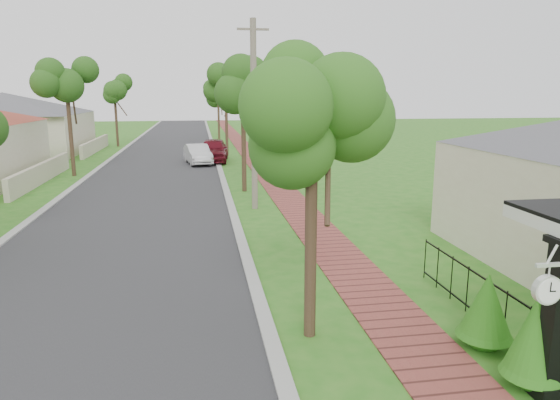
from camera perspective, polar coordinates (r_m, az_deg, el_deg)
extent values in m
plane|color=#286C19|center=(8.39, -4.32, -20.47)|extent=(160.00, 160.00, 0.00)
cube|color=#28282B|center=(27.53, -14.23, 2.28)|extent=(7.00, 120.00, 0.02)
cube|color=#9E9E99|center=(27.45, -6.62, 2.54)|extent=(0.30, 120.00, 0.10)
cube|color=#9E9E99|center=(28.10, -21.66, 1.98)|extent=(0.30, 120.00, 0.10)
cube|color=brown|center=(27.69, -1.23, 2.70)|extent=(1.50, 120.00, 0.03)
cube|color=black|center=(8.55, 29.01, -11.84)|extent=(0.30, 0.30, 2.52)
cube|color=black|center=(9.05, 28.23, -18.49)|extent=(0.48, 0.48, 0.24)
cube|color=black|center=(9.59, 26.79, -11.05)|extent=(0.03, 8.00, 0.03)
cube|color=black|center=(9.92, 26.34, -15.33)|extent=(0.03, 8.00, 0.03)
cylinder|color=black|center=(9.30, 28.98, -15.06)|extent=(0.02, 0.02, 1.00)
cylinder|color=black|center=(9.77, 26.53, -13.49)|extent=(0.02, 0.02, 1.00)
cylinder|color=black|center=(10.26, 24.35, -12.05)|extent=(0.02, 0.02, 1.00)
cylinder|color=black|center=(10.77, 22.38, -10.72)|extent=(0.02, 0.02, 1.00)
cylinder|color=black|center=(11.30, 20.61, -9.51)|extent=(0.02, 0.02, 1.00)
cylinder|color=black|center=(11.84, 19.01, -8.40)|extent=(0.02, 0.02, 1.00)
cylinder|color=black|center=(12.39, 17.57, -7.38)|extent=(0.02, 0.02, 1.00)
cylinder|color=black|center=(12.96, 16.25, -6.44)|extent=(0.02, 0.02, 1.00)
cylinder|color=#382619|center=(23.25, -4.17, 6.53)|extent=(0.22, 0.22, 4.55)
sphere|color=#1E4B14|center=(23.14, -4.26, 12.47)|extent=(1.70, 1.70, 1.70)
cylinder|color=#382619|center=(37.17, -6.14, 8.83)|extent=(0.22, 0.22, 4.90)
sphere|color=#1E4B14|center=(37.11, -6.23, 12.83)|extent=(1.70, 1.70, 1.70)
cylinder|color=#382619|center=(51.15, -7.02, 9.29)|extent=(0.22, 0.22, 4.20)
sphere|color=#1E4B14|center=(51.09, -7.09, 11.77)|extent=(1.70, 1.70, 1.70)
cylinder|color=#382619|center=(29.94, -22.83, 7.20)|extent=(0.22, 0.22, 4.90)
sphere|color=#1E4B14|center=(29.88, -23.24, 12.15)|extent=(1.70, 1.70, 1.70)
cylinder|color=#382619|center=(45.64, -18.20, 8.68)|extent=(0.22, 0.22, 4.55)
sphere|color=#1E4B14|center=(45.59, -18.40, 11.69)|extent=(1.70, 1.70, 1.70)
sphere|color=#216814|center=(9.06, 26.85, -16.71)|extent=(0.74, 0.74, 0.74)
cone|color=#216814|center=(8.79, 27.24, -13.13)|extent=(0.84, 0.84, 1.24)
sphere|color=#216814|center=(10.05, 22.31, -13.66)|extent=(0.77, 0.77, 0.77)
cone|color=#216814|center=(9.83, 22.57, -10.77)|extent=(0.88, 0.88, 1.09)
cube|color=#BFB299|center=(28.51, -25.57, 2.81)|extent=(0.25, 10.00, 1.00)
cube|color=beige|center=(43.63, -28.77, 6.65)|extent=(11.00, 10.00, 3.00)
pyramid|color=#4C4C51|center=(43.53, -29.08, 9.65)|extent=(15.56, 15.56, 1.60)
cube|color=#BFB299|center=(42.03, -20.35, 5.86)|extent=(0.25, 10.00, 1.00)
imported|color=#5B0D18|center=(33.93, -7.62, 5.65)|extent=(2.23, 4.69, 1.55)
imported|color=silver|center=(33.00, -9.39, 5.17)|extent=(1.98, 4.00, 1.26)
cylinder|color=#382619|center=(9.13, 3.54, -4.06)|extent=(0.22, 0.22, 3.94)
sphere|color=#346C1F|center=(8.79, 3.72, 9.11)|extent=(1.96, 1.96, 1.96)
cylinder|color=#796D5E|center=(19.50, -2.99, 9.47)|extent=(0.24, 0.24, 7.25)
cube|color=#796D5E|center=(19.62, -3.10, 18.92)|extent=(1.20, 0.08, 0.08)
cube|color=silver|center=(7.69, 29.29, -6.42)|extent=(0.69, 0.05, 0.05)
cylinder|color=silver|center=(7.65, 28.36, -7.64)|extent=(0.02, 0.02, 0.29)
cylinder|color=silver|center=(7.71, 28.22, -9.02)|extent=(0.41, 0.10, 0.41)
cylinder|color=white|center=(7.67, 28.46, -9.15)|extent=(0.35, 0.01, 0.35)
cylinder|color=white|center=(7.75, 27.97, -8.89)|extent=(0.35, 0.01, 0.35)
cube|color=black|center=(7.65, 28.56, -8.73)|extent=(0.02, 0.01, 0.14)
cube|color=black|center=(7.69, 28.74, -9.14)|extent=(0.09, 0.01, 0.02)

